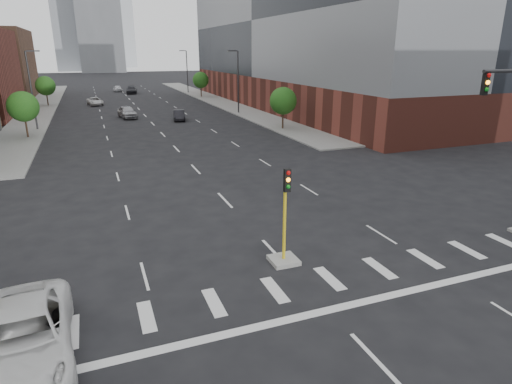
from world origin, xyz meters
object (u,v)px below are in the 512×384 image
car_far_left (95,101)px  parked_minivan (24,337)px  car_near_left (127,112)px  car_mid_right (179,115)px  car_deep_right (132,90)px  median_traffic_signal (284,243)px  car_distant (118,88)px

car_far_left → parked_minivan: (-3.54, -67.52, 0.16)m
car_near_left → car_mid_right: size_ratio=1.20×
car_mid_right → parked_minivan: 47.62m
car_deep_right → car_far_left: bearing=-105.3°
car_mid_right → median_traffic_signal: bearing=-86.8°
parked_minivan → median_traffic_signal: bearing=13.7°
car_far_left → car_distant: 26.54m
median_traffic_signal → car_near_left: (-2.58, 47.25, -0.13)m
median_traffic_signal → car_near_left: bearing=93.1°
car_deep_right → car_distant: (-2.51, 6.29, -0.08)m
car_near_left → parked_minivan: size_ratio=0.83×
car_distant → parked_minivan: (-9.08, -93.48, 0.13)m
car_near_left → median_traffic_signal: bearing=-94.9°
car_far_left → parked_minivan: size_ratio=0.81×
car_deep_right → parked_minivan: parked_minivan is taller
parked_minivan → car_near_left: bearing=78.8°
car_distant → car_mid_right: bearing=-86.9°
car_deep_right → car_mid_right: bearing=-79.9°
median_traffic_signal → car_distant: 90.52m
car_near_left → parked_minivan: (-7.42, -50.21, -0.02)m
car_far_left → parked_minivan: bearing=-101.1°
median_traffic_signal → car_distant: (-0.92, 90.51, -0.28)m
car_near_left → car_distant: (1.66, 43.27, -0.15)m
car_far_left → car_deep_right: bearing=59.7°
car_mid_right → car_deep_right: car_deep_right is taller
median_traffic_signal → car_far_left: median_traffic_signal is taller
car_near_left → parked_minivan: 50.76m
car_far_left → car_distant: car_distant is taller
car_deep_right → car_distant: bearing=118.8°
car_far_left → parked_minivan: parked_minivan is taller
median_traffic_signal → car_mid_right: size_ratio=1.06×
car_mid_right → car_distant: 48.14m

